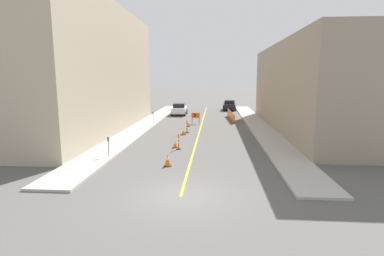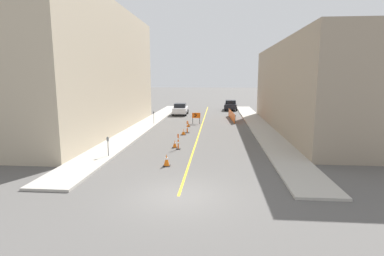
{
  "view_description": "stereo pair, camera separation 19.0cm",
  "coord_description": "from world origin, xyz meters",
  "px_view_note": "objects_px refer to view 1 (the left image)",
  "views": [
    {
      "loc": [
        1.4,
        -12.03,
        4.98
      ],
      "look_at": [
        -0.4,
        11.74,
        1.0
      ],
      "focal_mm": 28.0,
      "sensor_mm": 36.0,
      "label": 1
    },
    {
      "loc": [
        1.59,
        -12.02,
        4.98
      ],
      "look_at": [
        -0.4,
        11.74,
        1.0
      ],
      "focal_mm": 28.0,
      "sensor_mm": 36.0,
      "label": 2
    }
  ],
  "objects_px": {
    "traffic_cone_nearest": "(168,160)",
    "parked_car_curb_near": "(179,109)",
    "delineator_post_rear": "(187,128)",
    "arrow_barricade_primary": "(196,116)",
    "traffic_cone_second": "(175,144)",
    "traffic_cone_third": "(183,132)",
    "delineator_post_front": "(179,143)",
    "parking_meter_far_curb": "(153,115)",
    "parked_car_curb_mid": "(229,105)",
    "parking_meter_near_curb": "(108,142)",
    "traffic_cone_fourth": "(188,124)"
  },
  "relations": [
    {
      "from": "traffic_cone_nearest",
      "to": "parked_car_curb_near",
      "type": "distance_m",
      "value": 24.37
    },
    {
      "from": "delineator_post_rear",
      "to": "arrow_barricade_primary",
      "type": "relative_size",
      "value": 0.91
    },
    {
      "from": "traffic_cone_second",
      "to": "traffic_cone_third",
      "type": "bearing_deg",
      "value": 89.13
    },
    {
      "from": "traffic_cone_second",
      "to": "parked_car_curb_near",
      "type": "bearing_deg",
      "value": 95.76
    },
    {
      "from": "delineator_post_front",
      "to": "parking_meter_far_curb",
      "type": "distance_m",
      "value": 11.87
    },
    {
      "from": "traffic_cone_nearest",
      "to": "delineator_post_front",
      "type": "relative_size",
      "value": 0.62
    },
    {
      "from": "parked_car_curb_mid",
      "to": "arrow_barricade_primary",
      "type": "bearing_deg",
      "value": -104.38
    },
    {
      "from": "arrow_barricade_primary",
      "to": "parked_car_curb_mid",
      "type": "distance_m",
      "value": 15.47
    },
    {
      "from": "traffic_cone_third",
      "to": "parked_car_curb_mid",
      "type": "xyz_separation_m",
      "value": [
        5.07,
        21.28,
        0.54
      ]
    },
    {
      "from": "traffic_cone_nearest",
      "to": "arrow_barricade_primary",
      "type": "relative_size",
      "value": 0.56
    },
    {
      "from": "delineator_post_front",
      "to": "arrow_barricade_primary",
      "type": "relative_size",
      "value": 0.91
    },
    {
      "from": "parked_car_curb_near",
      "to": "parking_meter_far_curb",
      "type": "xyz_separation_m",
      "value": [
        -1.8,
        -9.03,
        0.27
      ]
    },
    {
      "from": "traffic_cone_nearest",
      "to": "parked_car_curb_near",
      "type": "bearing_deg",
      "value": 95.1
    },
    {
      "from": "traffic_cone_nearest",
      "to": "parking_meter_near_curb",
      "type": "bearing_deg",
      "value": 159.6
    },
    {
      "from": "traffic_cone_nearest",
      "to": "parked_car_curb_mid",
      "type": "xyz_separation_m",
      "value": [
        4.96,
        30.91,
        0.46
      ]
    },
    {
      "from": "parked_car_curb_near",
      "to": "parking_meter_near_curb",
      "type": "xyz_separation_m",
      "value": [
        -1.8,
        -22.79,
        0.2
      ]
    },
    {
      "from": "traffic_cone_fourth",
      "to": "delineator_post_rear",
      "type": "relative_size",
      "value": 0.51
    },
    {
      "from": "traffic_cone_nearest",
      "to": "parked_car_curb_mid",
      "type": "distance_m",
      "value": 31.31
    },
    {
      "from": "traffic_cone_fourth",
      "to": "arrow_barricade_primary",
      "type": "height_order",
      "value": "arrow_barricade_primary"
    },
    {
      "from": "arrow_barricade_primary",
      "to": "parking_meter_near_curb",
      "type": "distance_m",
      "value": 15.29
    },
    {
      "from": "traffic_cone_third",
      "to": "parked_car_curb_mid",
      "type": "height_order",
      "value": "parked_car_curb_mid"
    },
    {
      "from": "delineator_post_rear",
      "to": "parked_car_curb_mid",
      "type": "height_order",
      "value": "parked_car_curb_mid"
    },
    {
      "from": "traffic_cone_nearest",
      "to": "parked_car_curb_mid",
      "type": "relative_size",
      "value": 0.16
    },
    {
      "from": "delineator_post_rear",
      "to": "parking_meter_far_curb",
      "type": "xyz_separation_m",
      "value": [
        -4.11,
        4.62,
        0.59
      ]
    },
    {
      "from": "delineator_post_front",
      "to": "parking_meter_near_curb",
      "type": "distance_m",
      "value": 4.91
    },
    {
      "from": "traffic_cone_third",
      "to": "parking_meter_near_curb",
      "type": "height_order",
      "value": "parking_meter_near_curb"
    },
    {
      "from": "traffic_cone_fourth",
      "to": "parking_meter_far_curb",
      "type": "distance_m",
      "value": 4.12
    },
    {
      "from": "parking_meter_far_curb",
      "to": "delineator_post_front",
      "type": "bearing_deg",
      "value": -69.74
    },
    {
      "from": "parked_car_curb_mid",
      "to": "parking_meter_near_curb",
      "type": "height_order",
      "value": "parked_car_curb_mid"
    },
    {
      "from": "delineator_post_front",
      "to": "traffic_cone_second",
      "type": "bearing_deg",
      "value": 121.71
    },
    {
      "from": "traffic_cone_nearest",
      "to": "parked_car_curb_mid",
      "type": "bearing_deg",
      "value": 80.88
    },
    {
      "from": "delineator_post_rear",
      "to": "traffic_cone_third",
      "type": "bearing_deg",
      "value": -103.94
    },
    {
      "from": "parked_car_curb_near",
      "to": "traffic_cone_third",
      "type": "bearing_deg",
      "value": -83.57
    },
    {
      "from": "traffic_cone_fourth",
      "to": "arrow_barricade_primary",
      "type": "xyz_separation_m",
      "value": [
        0.65,
        1.97,
        0.59
      ]
    },
    {
      "from": "traffic_cone_nearest",
      "to": "traffic_cone_fourth",
      "type": "relative_size",
      "value": 1.21
    },
    {
      "from": "traffic_cone_nearest",
      "to": "traffic_cone_third",
      "type": "relative_size",
      "value": 1.33
    },
    {
      "from": "traffic_cone_second",
      "to": "delineator_post_rear",
      "type": "bearing_deg",
      "value": 86.95
    },
    {
      "from": "traffic_cone_nearest",
      "to": "traffic_cone_fourth",
      "type": "height_order",
      "value": "traffic_cone_nearest"
    },
    {
      "from": "traffic_cone_second",
      "to": "parking_meter_near_curb",
      "type": "relative_size",
      "value": 0.45
    },
    {
      "from": "traffic_cone_third",
      "to": "traffic_cone_fourth",
      "type": "xyz_separation_m",
      "value": [
        0.03,
        4.48,
        0.03
      ]
    },
    {
      "from": "traffic_cone_second",
      "to": "traffic_cone_nearest",
      "type": "bearing_deg",
      "value": -87.76
    },
    {
      "from": "arrow_barricade_primary",
      "to": "parking_meter_far_curb",
      "type": "height_order",
      "value": "parking_meter_far_curb"
    },
    {
      "from": "traffic_cone_fourth",
      "to": "arrow_barricade_primary",
      "type": "relative_size",
      "value": 0.47
    },
    {
      "from": "traffic_cone_fourth",
      "to": "delineator_post_rear",
      "type": "height_order",
      "value": "delineator_post_rear"
    },
    {
      "from": "parking_meter_near_curb",
      "to": "traffic_cone_second",
      "type": "bearing_deg",
      "value": 39.78
    },
    {
      "from": "traffic_cone_third",
      "to": "delineator_post_rear",
      "type": "relative_size",
      "value": 0.47
    },
    {
      "from": "arrow_barricade_primary",
      "to": "parking_meter_far_curb",
      "type": "xyz_separation_m",
      "value": [
        -4.54,
        -0.84,
        0.19
      ]
    },
    {
      "from": "traffic_cone_nearest",
      "to": "traffic_cone_second",
      "type": "distance_m",
      "value": 4.63
    },
    {
      "from": "delineator_post_rear",
      "to": "parking_meter_near_curb",
      "type": "height_order",
      "value": "parking_meter_near_curb"
    },
    {
      "from": "traffic_cone_second",
      "to": "parking_meter_far_curb",
      "type": "relative_size",
      "value": 0.42
    }
  ]
}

